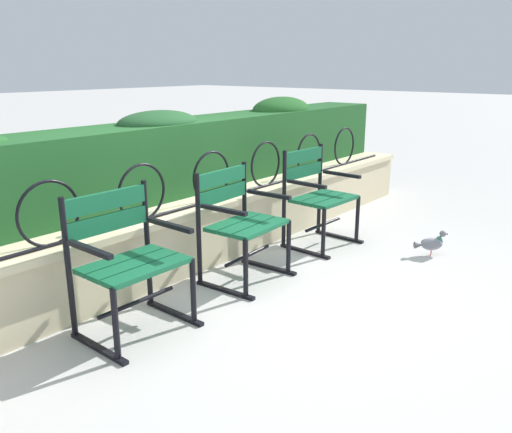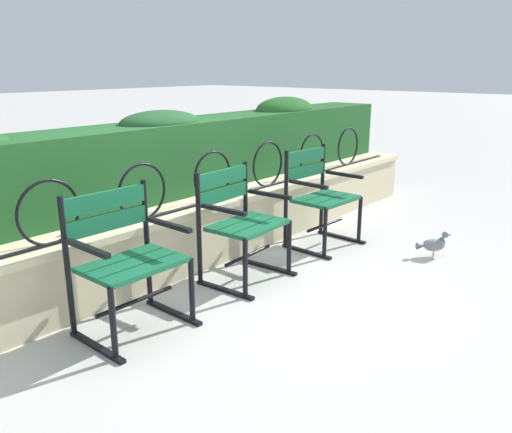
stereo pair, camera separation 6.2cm
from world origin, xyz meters
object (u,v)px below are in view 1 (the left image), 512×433
park_chair_right (317,194)px  pigeon_near_chairs (431,243)px  park_chair_centre (239,221)px  park_chair_left (126,258)px

park_chair_right → pigeon_near_chairs: 1.08m
pigeon_near_chairs → park_chair_centre: bearing=145.6°
park_chair_centre → park_chair_right: (1.06, -0.01, 0.01)m
pigeon_near_chairs → park_chair_left: bearing=158.6°
park_chair_right → pigeon_near_chairs: (0.35, -0.96, -0.36)m
park_chair_left → park_chair_right: 2.12m
park_chair_centre → pigeon_near_chairs: (1.42, -0.97, -0.35)m
park_chair_left → park_chair_right: (2.12, -0.01, -0.00)m
park_chair_centre → park_chair_right: 1.06m
park_chair_centre → pigeon_near_chairs: 1.75m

